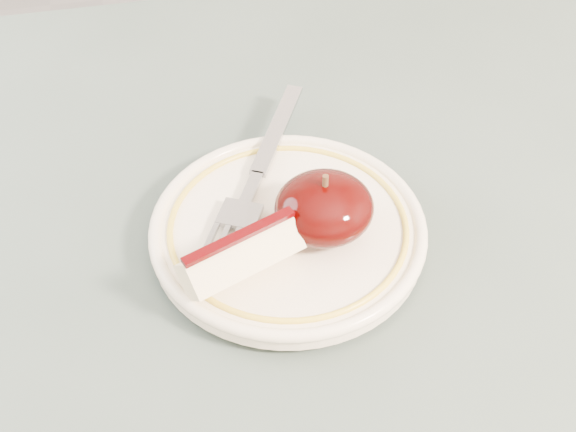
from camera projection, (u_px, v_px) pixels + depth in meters
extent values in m
cylinder|color=brown|center=(512.00, 245.00, 1.08)|extent=(0.05, 0.05, 0.71)
cube|color=#45554E|center=(275.00, 414.00, 0.48)|extent=(0.90, 0.90, 0.04)
cylinder|color=white|center=(288.00, 242.00, 0.54)|extent=(0.10, 0.10, 0.01)
cylinder|color=white|center=(288.00, 233.00, 0.54)|extent=(0.18, 0.18, 0.01)
torus|color=white|center=(288.00, 227.00, 0.53)|extent=(0.19, 0.19, 0.01)
torus|color=gold|center=(288.00, 226.00, 0.53)|extent=(0.16, 0.16, 0.00)
ellipsoid|color=black|center=(324.00, 208.00, 0.52)|extent=(0.07, 0.06, 0.04)
cylinder|color=#472D19|center=(325.00, 182.00, 0.50)|extent=(0.00, 0.00, 0.01)
cube|color=beige|center=(241.00, 257.00, 0.49)|extent=(0.08, 0.06, 0.03)
cube|color=#360103|center=(239.00, 236.00, 0.48)|extent=(0.07, 0.04, 0.00)
cube|color=#97999F|center=(277.00, 129.00, 0.60)|extent=(0.06, 0.10, 0.00)
cube|color=#97999F|center=(252.00, 188.00, 0.55)|extent=(0.02, 0.03, 0.00)
cube|color=#97999F|center=(240.00, 215.00, 0.53)|extent=(0.03, 0.03, 0.00)
cube|color=#97999F|center=(242.00, 253.00, 0.51)|extent=(0.02, 0.04, 0.00)
cube|color=#97999F|center=(230.00, 250.00, 0.51)|extent=(0.02, 0.04, 0.00)
cube|color=#97999F|center=(219.00, 248.00, 0.51)|extent=(0.02, 0.04, 0.00)
cube|color=#97999F|center=(207.00, 246.00, 0.52)|extent=(0.02, 0.04, 0.00)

